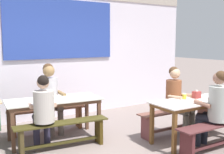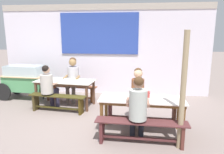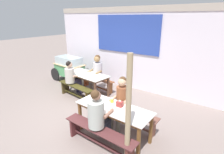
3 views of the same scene
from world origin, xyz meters
TOP-DOWN VIEW (x-y plane):
  - ground_plane at (0.00, 0.00)m, footprint 40.00×40.00m
  - backdrop_wall at (-0.01, 2.52)m, footprint 7.06×0.23m
  - dining_table_far at (-0.91, 1.04)m, footprint 1.73×0.90m
  - dining_table_near at (1.25, -0.38)m, footprint 1.79×0.72m
  - bench_far_back at (-0.85, 1.54)m, footprint 1.56×0.43m
  - bench_far_front at (-0.96, 0.54)m, footprint 1.58×0.44m
  - bench_near_back at (1.26, 0.12)m, footprint 1.75×0.34m
  - bench_near_front at (1.24, -0.89)m, footprint 1.76×0.35m
  - food_cart at (-2.44, 1.57)m, footprint 1.76×0.84m
  - person_right_near_table at (1.17, 0.04)m, footprint 0.43×0.59m
  - person_center_facing at (-0.81, 1.48)m, footprint 0.46×0.56m
  - person_near_front at (1.17, -0.83)m, footprint 0.46×0.54m
  - person_left_back_turned at (-1.24, 0.64)m, footprint 0.48×0.57m
  - tissue_box at (1.35, -0.27)m, footprint 0.14×0.11m
  - condiment_jar at (1.09, -0.21)m, footprint 0.08×0.08m
  - soup_bowl at (-0.89, 1.11)m, footprint 0.14×0.14m
  - wooden_support_post at (1.95, -0.94)m, footprint 0.10×0.10m

SIDE VIEW (x-z plane):
  - ground_plane at x=0.00m, z-range 0.00..0.00m
  - bench_far_back at x=-0.85m, z-range 0.07..0.53m
  - bench_near_back at x=1.26m, z-range 0.07..0.54m
  - bench_far_front at x=-0.96m, z-range 0.07..0.54m
  - bench_near_front at x=1.24m, z-range 0.08..0.54m
  - food_cart at x=-2.44m, z-range 0.10..1.18m
  - dining_table_near at x=1.25m, z-range 0.30..1.06m
  - dining_table_far at x=-0.91m, z-range 0.30..1.06m
  - person_left_back_turned at x=-1.24m, z-range 0.09..1.35m
  - person_right_near_table at x=1.17m, z-range 0.08..1.40m
  - person_near_front at x=1.17m, z-range 0.09..1.42m
  - soup_bowl at x=-0.89m, z-range 0.76..0.80m
  - person_center_facing at x=-0.81m, z-range 0.10..1.47m
  - condiment_jar at x=1.09m, z-range 0.75..0.86m
  - tissue_box at x=1.35m, z-range 0.75..0.89m
  - wooden_support_post at x=1.95m, z-range 0.00..2.15m
  - backdrop_wall at x=-0.01m, z-range 0.08..3.10m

